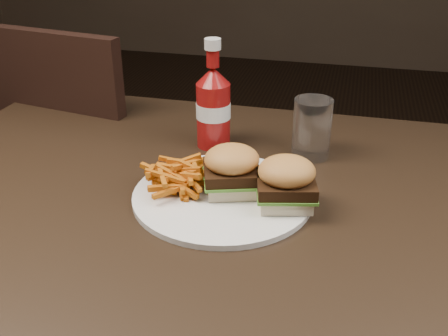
% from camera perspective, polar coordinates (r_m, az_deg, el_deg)
% --- Properties ---
extents(dining_table, '(1.20, 0.80, 0.04)m').
position_cam_1_polar(dining_table, '(0.87, 0.80, -3.77)').
color(dining_table, black).
rests_on(dining_table, ground).
extents(chair_far, '(0.53, 0.53, 0.04)m').
position_cam_1_polar(chair_far, '(1.59, -12.43, -1.72)').
color(chair_far, black).
rests_on(chair_far, ground).
extents(plate, '(0.29, 0.29, 0.01)m').
position_cam_1_polar(plate, '(0.84, -0.17, -3.02)').
color(plate, white).
rests_on(plate, dining_table).
extents(sandwich_half_a, '(0.10, 0.09, 0.02)m').
position_cam_1_polar(sandwich_half_a, '(0.84, 0.84, -1.84)').
color(sandwich_half_a, beige).
rests_on(sandwich_half_a, plate).
extents(sandwich_half_b, '(0.09, 0.09, 0.02)m').
position_cam_1_polar(sandwich_half_b, '(0.81, 6.67, -3.23)').
color(sandwich_half_b, beige).
rests_on(sandwich_half_b, plate).
extents(fries_pile, '(0.13, 0.13, 0.04)m').
position_cam_1_polar(fries_pile, '(0.85, -4.77, -0.74)').
color(fries_pile, '#AE3903').
rests_on(fries_pile, plate).
extents(ketchup_bottle, '(0.08, 0.08, 0.13)m').
position_cam_1_polar(ketchup_bottle, '(1.01, -1.16, 5.64)').
color(ketchup_bottle, maroon).
rests_on(ketchup_bottle, dining_table).
extents(tumbler, '(0.07, 0.07, 0.11)m').
position_cam_1_polar(tumbler, '(0.98, 9.54, 4.28)').
color(tumbler, white).
rests_on(tumbler, dining_table).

